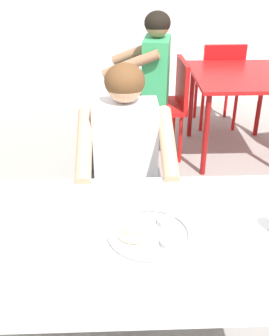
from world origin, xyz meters
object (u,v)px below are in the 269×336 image
object	(u,v)px
table_foreground	(136,248)
table_background_red	(239,85)
thali_tray	(150,233)
chair_red_far	(219,79)
patron_background	(145,74)
diner_foreground	(126,158)
chair_foreground	(125,172)
chair_red_left	(168,101)

from	to	relation	value
table_foreground	table_background_red	size ratio (longest dim) A/B	1.50
thali_tray	chair_red_far	size ratio (longest dim) A/B	0.37
chair_red_far	patron_background	bearing A→B (deg)	-143.19
diner_foreground	chair_red_far	size ratio (longest dim) A/B	1.39
table_background_red	patron_background	distance (m)	0.79
diner_foreground	table_foreground	bearing A→B (deg)	-87.74
chair_foreground	table_background_red	distance (m)	1.54
thali_tray	chair_red_left	distance (m)	2.14
thali_tray	diner_foreground	distance (m)	0.69
chair_red_far	patron_background	size ratio (longest dim) A/B	0.70
table_background_red	diner_foreground	bearing A→B (deg)	-124.55
diner_foreground	chair_red_far	world-z (taller)	diner_foreground
chair_red_far	patron_background	distance (m)	0.97
diner_foreground	chair_red_left	xyz separation A→B (m)	(0.38, 1.42, -0.21)
table_foreground	chair_red_left	xyz separation A→B (m)	(0.36, 2.09, -0.17)
chair_foreground	thali_tray	bearing A→B (deg)	-85.00
thali_tray	chair_foreground	size ratio (longest dim) A/B	0.37
thali_tray	chair_red_far	distance (m)	2.82
diner_foreground	table_background_red	bearing A→B (deg)	55.45
chair_foreground	table_background_red	bearing A→B (deg)	50.63
diner_foreground	chair_red_far	distance (m)	2.22
thali_tray	chair_red_far	world-z (taller)	chair_red_far
patron_background	chair_foreground	bearing A→B (deg)	-98.82
table_foreground	chair_foreground	distance (m)	0.91
table_foreground	chair_red_far	xyz separation A→B (m)	(0.92, 2.66, -0.17)
thali_tray	table_background_red	distance (m)	2.28
thali_tray	table_background_red	xyz separation A→B (m)	(0.90, 2.09, -0.12)
table_foreground	patron_background	world-z (taller)	patron_background
chair_red_left	patron_background	bearing A→B (deg)	176.97
chair_foreground	diner_foreground	bearing A→B (deg)	-89.63
thali_tray	table_background_red	world-z (taller)	thali_tray
chair_red_left	chair_red_far	xyz separation A→B (m)	(0.56, 0.58, 0.00)
chair_foreground	chair_red_far	bearing A→B (deg)	61.94
thali_tray	patron_background	bearing A→B (deg)	87.09
thali_tray	chair_red_left	bearing A→B (deg)	81.71
chair_foreground	table_foreground	bearing A→B (deg)	-88.22
table_foreground	chair_red_left	bearing A→B (deg)	80.29
diner_foreground	chair_foreground	bearing A→B (deg)	90.37
chair_red_left	chair_red_far	bearing A→B (deg)	45.93
table_foreground	chair_red_far	distance (m)	2.82
thali_tray	diner_foreground	bearing A→B (deg)	96.53
chair_red_left	patron_background	xyz separation A→B (m)	(-0.20, 0.01, 0.23)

